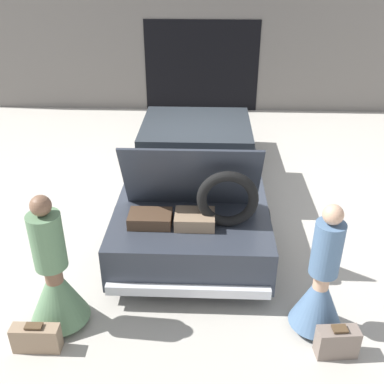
# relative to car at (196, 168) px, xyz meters

# --- Properties ---
(ground_plane) EXTENTS (40.00, 40.00, 0.00)m
(ground_plane) POSITION_rel_car_xyz_m (-0.00, -0.01, -0.57)
(ground_plane) COLOR #ADA89E
(garage_wall_back) EXTENTS (12.00, 0.14, 2.80)m
(garage_wall_back) POSITION_rel_car_xyz_m (-0.00, 4.75, 0.83)
(garage_wall_back) COLOR slate
(garage_wall_back) RESTS_ON ground_plane
(car) EXTENTS (2.02, 5.22, 1.72)m
(car) POSITION_rel_car_xyz_m (0.00, 0.00, 0.00)
(car) COLOR #2D333D
(car) RESTS_ON ground_plane
(person_left) EXTENTS (0.65, 0.65, 1.62)m
(person_left) POSITION_rel_car_xyz_m (-1.41, -2.86, 0.01)
(person_left) COLOR brown
(person_left) RESTS_ON ground_plane
(person_right) EXTENTS (0.57, 0.57, 1.56)m
(person_right) POSITION_rel_car_xyz_m (1.41, -2.82, -0.01)
(person_right) COLOR tan
(person_right) RESTS_ON ground_plane
(suitcase_beside_left_person) EXTENTS (0.50, 0.16, 0.33)m
(suitcase_beside_left_person) POSITION_rel_car_xyz_m (-1.55, -3.25, -0.41)
(suitcase_beside_left_person) COLOR #8C7259
(suitcase_beside_left_person) RESTS_ON ground_plane
(suitcase_beside_right_person) EXTENTS (0.44, 0.22, 0.36)m
(suitcase_beside_right_person) POSITION_rel_car_xyz_m (1.55, -3.20, -0.40)
(suitcase_beside_right_person) COLOR #75665B
(suitcase_beside_right_person) RESTS_ON ground_plane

